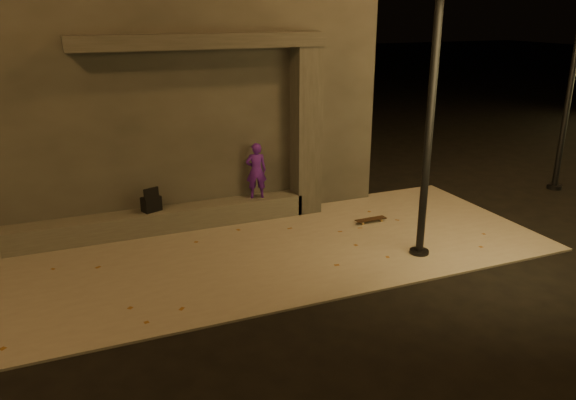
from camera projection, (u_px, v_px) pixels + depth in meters
name	position (u px, v px, depth m)	size (l,w,h in m)	color
ground	(304.00, 301.00, 8.84)	(120.00, 120.00, 0.00)	black
sidewalk	(261.00, 252.00, 10.58)	(11.00, 4.40, 0.04)	slate
building	(155.00, 87.00, 13.31)	(9.00, 5.10, 5.22)	#363431
ledge	(163.00, 220.00, 11.49)	(6.00, 0.55, 0.45)	#4C4A45
column	(306.00, 132.00, 12.14)	(0.55, 0.55, 3.60)	#363431
canopy	(201.00, 41.00, 10.76)	(5.00, 0.70, 0.28)	#363431
skateboarder	(256.00, 171.00, 11.96)	(0.44, 0.29, 1.21)	#4B1693
backpack	(151.00, 203.00, 11.28)	(0.42, 0.35, 0.51)	black
skateboard	(371.00, 219.00, 11.97)	(0.70, 0.20, 0.08)	black
street_lamp_0	(440.00, 4.00, 9.05)	(0.36, 0.36, 7.87)	black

